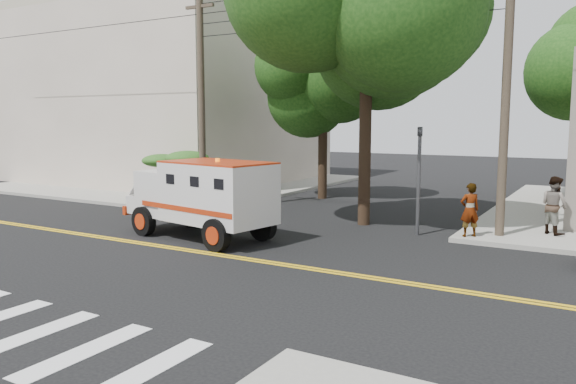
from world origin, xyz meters
The scene contains 13 objects.
ground centered at (0.00, 0.00, 0.00)m, with size 100.00×100.00×0.00m, color black.
sidewalk_nw centered at (-13.50, 13.50, 0.07)m, with size 17.00×17.00×0.15m, color gray.
building_left centered at (-15.50, 15.00, 5.15)m, with size 16.00×14.00×10.00m, color #B1A291.
utility_pole_left centered at (-5.60, 6.00, 4.50)m, with size 0.28×0.28×9.00m, color #382D23.
utility_pole_right centered at (6.30, 6.20, 4.50)m, with size 0.28×0.28×9.00m, color #382D23.
tree_main centered at (1.94, 6.21, 7.20)m, with size 6.08×5.70×9.85m.
tree_left centered at (-2.68, 11.79, 5.73)m, with size 4.48×4.20×7.70m.
traffic_signal centered at (3.80, 5.60, 2.23)m, with size 0.15×0.18×3.60m.
accessibility_sign centered at (-6.20, 6.17, 1.37)m, with size 0.45×0.10×2.02m.
palm_planter centered at (-7.44, 6.62, 1.65)m, with size 3.52×2.63×2.36m.
armored_truck centered at (-2.04, 1.60, 1.44)m, with size 5.83×3.02×2.54m.
pedestrian_a centered at (5.50, 5.50, 1.00)m, with size 0.62×0.41×1.71m, color gray.
pedestrian_b centered at (7.75, 7.31, 1.09)m, with size 0.91×0.71×1.88m, color gray.
Camera 1 is at (9.39, -12.46, 3.80)m, focal length 35.00 mm.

